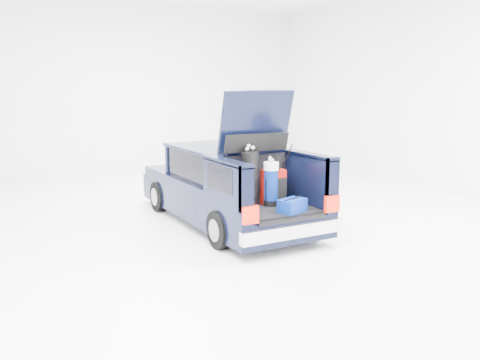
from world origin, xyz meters
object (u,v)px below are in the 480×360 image
car (225,187)px  red_suitcase (273,187)px  blue_golf_bag (271,183)px  blue_duffel (292,205)px  black_golf_bag (250,178)px

car → red_suitcase: bearing=-82.2°
blue_golf_bag → blue_duffel: size_ratio=1.62×
red_suitcase → blue_golf_bag: 0.13m
blue_golf_bag → red_suitcase: bearing=34.8°
black_golf_bag → red_suitcase: bearing=-20.1°
black_golf_bag → blue_duffel: size_ratio=1.97×
car → red_suitcase: size_ratio=7.59×
car → black_golf_bag: size_ratio=4.68×
red_suitcase → blue_golf_bag: blue_golf_bag is taller
car → blue_golf_bag: bearing=-85.8°
red_suitcase → blue_golf_bag: (-0.09, -0.06, 0.08)m
car → blue_duffel: (0.16, -2.01, 0.03)m
car → blue_golf_bag: (0.11, -1.47, 0.30)m
car → black_golf_bag: 1.37m
blue_golf_bag → car: bearing=94.6°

